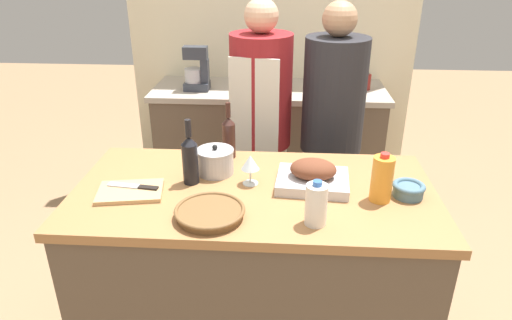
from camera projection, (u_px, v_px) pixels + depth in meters
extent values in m
cube|color=brown|center=(254.00, 280.00, 2.13)|extent=(1.48, 0.75, 0.89)
cube|color=#A37042|center=(254.00, 193.00, 1.94)|extent=(1.53, 0.77, 0.04)
cube|color=brown|center=(268.00, 147.00, 3.59)|extent=(1.67, 0.58, 0.87)
cube|color=#ADA393|center=(269.00, 91.00, 3.39)|extent=(1.72, 0.60, 0.04)
cube|color=beige|center=(272.00, 30.00, 3.55)|extent=(2.22, 0.10, 2.55)
cube|color=#BCBCC1|center=(312.00, 181.00, 1.94)|extent=(0.32, 0.26, 0.04)
ellipsoid|color=brown|center=(313.00, 169.00, 1.92)|extent=(0.21, 0.16, 0.09)
cylinder|color=brown|center=(210.00, 214.00, 1.72)|extent=(0.25, 0.25, 0.03)
torus|color=brown|center=(210.00, 210.00, 1.71)|extent=(0.27, 0.27, 0.02)
cube|color=tan|center=(130.00, 192.00, 1.89)|extent=(0.29, 0.23, 0.02)
cylinder|color=#B7B7BC|center=(216.00, 163.00, 2.04)|extent=(0.16, 0.16, 0.10)
cylinder|color=#B7B7BC|center=(215.00, 151.00, 2.02)|extent=(0.17, 0.17, 0.01)
sphere|color=black|center=(215.00, 147.00, 2.01)|extent=(0.02, 0.02, 0.02)
cylinder|color=slate|center=(408.00, 191.00, 1.86)|extent=(0.12, 0.12, 0.05)
torus|color=slate|center=(409.00, 186.00, 1.85)|extent=(0.13, 0.13, 0.02)
cylinder|color=orange|center=(382.00, 179.00, 1.80)|extent=(0.09, 0.09, 0.19)
cylinder|color=red|center=(385.00, 155.00, 1.76)|extent=(0.04, 0.04, 0.02)
cylinder|color=white|center=(316.00, 205.00, 1.65)|extent=(0.08, 0.08, 0.16)
cylinder|color=#3360B2|center=(318.00, 183.00, 1.62)|extent=(0.03, 0.03, 0.02)
cylinder|color=black|center=(190.00, 164.00, 1.94)|extent=(0.07, 0.07, 0.18)
cone|color=black|center=(189.00, 141.00, 1.90)|extent=(0.07, 0.07, 0.03)
cylinder|color=black|center=(188.00, 128.00, 1.87)|extent=(0.03, 0.03, 0.08)
cylinder|color=#381E19|center=(229.00, 141.00, 2.18)|extent=(0.06, 0.06, 0.17)
cone|color=#381E19|center=(228.00, 121.00, 2.14)|extent=(0.06, 0.06, 0.03)
cylinder|color=#381E19|center=(228.00, 110.00, 2.12)|extent=(0.02, 0.02, 0.07)
cylinder|color=silver|center=(250.00, 183.00, 1.97)|extent=(0.07, 0.07, 0.00)
cylinder|color=silver|center=(250.00, 176.00, 1.95)|extent=(0.01, 0.01, 0.07)
cone|color=silver|center=(250.00, 162.00, 1.93)|extent=(0.08, 0.08, 0.06)
cube|color=#B7B7BC|center=(124.00, 185.00, 1.91)|extent=(0.14, 0.05, 0.01)
cube|color=black|center=(148.00, 188.00, 1.89)|extent=(0.09, 0.04, 0.01)
cube|color=#333842|center=(197.00, 86.00, 3.34)|extent=(0.18, 0.14, 0.06)
cylinder|color=#B7B7BC|center=(193.00, 75.00, 3.30)|extent=(0.13, 0.13, 0.10)
cube|color=#333842|center=(205.00, 71.00, 3.28)|extent=(0.05, 0.08, 0.17)
cube|color=#333842|center=(195.00, 53.00, 3.23)|extent=(0.17, 0.08, 0.09)
cylinder|color=#234C28|center=(341.00, 85.00, 3.19)|extent=(0.07, 0.07, 0.15)
cylinder|color=black|center=(342.00, 73.00, 3.15)|extent=(0.03, 0.03, 0.02)
cylinder|color=maroon|center=(366.00, 82.00, 3.32)|extent=(0.06, 0.06, 0.11)
cylinder|color=black|center=(367.00, 73.00, 3.30)|extent=(0.03, 0.03, 0.02)
cylinder|color=#B28E2D|center=(285.00, 81.00, 3.29)|extent=(0.05, 0.05, 0.15)
cylinder|color=black|center=(285.00, 69.00, 3.26)|extent=(0.02, 0.02, 0.02)
cube|color=beige|center=(261.00, 199.00, 2.94)|extent=(0.32, 0.24, 0.78)
cylinder|color=maroon|center=(261.00, 91.00, 2.63)|extent=(0.36, 0.36, 0.65)
sphere|color=#DBAD89|center=(261.00, 16.00, 2.45)|extent=(0.19, 0.19, 0.19)
cube|color=silver|center=(254.00, 131.00, 2.56)|extent=(0.28, 0.07, 0.83)
cube|color=beige|center=(326.00, 204.00, 2.88)|extent=(0.32, 0.25, 0.78)
cylinder|color=#28282D|center=(334.00, 95.00, 2.58)|extent=(0.36, 0.36, 0.65)
sphere|color=tan|center=(340.00, 19.00, 2.40)|extent=(0.19, 0.19, 0.19)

